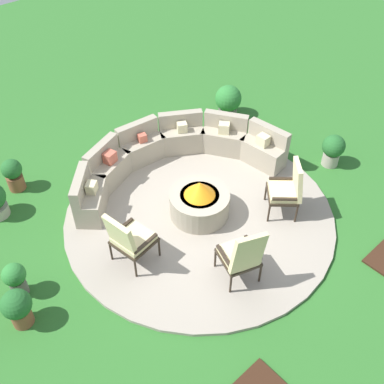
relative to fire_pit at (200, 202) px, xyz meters
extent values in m
plane|color=#2D6B28|center=(0.00, 0.00, -0.35)|extent=(24.00, 24.00, 0.00)
cylinder|color=#9E9384|center=(0.00, 0.00, -0.32)|extent=(4.89, 4.89, 0.06)
cylinder|color=#9E937F|center=(0.00, 0.00, -0.06)|extent=(1.08, 1.08, 0.47)
cylinder|color=black|center=(0.00, 0.00, 0.14)|extent=(0.70, 0.70, 0.06)
cone|color=orange|center=(0.00, 0.00, 0.31)|extent=(0.56, 0.56, 0.28)
cube|color=#9E937F|center=(1.93, 0.20, -0.04)|extent=(0.54, 0.94, 0.50)
cube|color=#9E937F|center=(2.08, 0.21, 0.37)|extent=(0.25, 0.91, 0.33)
cube|color=#9E937F|center=(1.65, 1.03, -0.04)|extent=(0.86, 1.00, 0.50)
cube|color=#9E937F|center=(1.77, 1.10, 0.37)|extent=(0.61, 0.85, 0.33)
cube|color=#9E937F|center=(1.03, 1.65, -0.04)|extent=(1.00, 0.86, 0.50)
cube|color=#9E937F|center=(1.10, 1.77, 0.37)|extent=(0.85, 0.61, 0.33)
cube|color=#9E937F|center=(0.20, 1.93, -0.04)|extent=(0.94, 0.54, 0.50)
cube|color=#9E937F|center=(0.21, 2.08, 0.37)|extent=(0.91, 0.25, 0.33)
cube|color=#9E937F|center=(-0.67, 1.82, -0.04)|extent=(1.00, 0.74, 0.50)
cube|color=#9E937F|center=(-0.72, 1.96, 0.37)|extent=(0.90, 0.46, 0.33)
cube|color=#9E937F|center=(-1.41, 1.34, -0.04)|extent=(0.95, 0.96, 0.50)
cube|color=#9E937F|center=(-1.51, 1.44, 0.37)|extent=(0.74, 0.76, 0.33)
cube|color=beige|center=(1.61, 1.00, 0.31)|extent=(0.28, 0.29, 0.22)
cube|color=#BC5B47|center=(0.19, 1.88, 0.29)|extent=(0.19, 0.18, 0.16)
cube|color=#BC5B47|center=(-0.66, 1.77, 0.31)|extent=(0.26, 0.24, 0.22)
cube|color=beige|center=(1.88, 0.19, 0.31)|extent=(0.19, 0.23, 0.22)
cube|color=beige|center=(1.00, 1.61, 0.30)|extent=(0.25, 0.24, 0.20)
cube|color=beige|center=(-1.37, 1.30, 0.30)|extent=(0.26, 0.26, 0.20)
cylinder|color=#2D2319|center=(-1.24, 0.28, -0.10)|extent=(0.04, 0.04, 0.38)
cylinder|color=#2D2319|center=(-1.16, -0.27, -0.10)|extent=(0.04, 0.04, 0.38)
cylinder|color=#2D2319|center=(-1.79, 0.19, -0.10)|extent=(0.04, 0.04, 0.38)
cylinder|color=#2D2319|center=(-1.71, -0.36, -0.10)|extent=(0.04, 0.04, 0.38)
cube|color=#2D2319|center=(-1.47, -0.04, 0.11)|extent=(0.68, 0.68, 0.05)
cube|color=beige|center=(-1.47, -0.04, 0.18)|extent=(0.62, 0.62, 0.09)
cube|color=beige|center=(-1.73, -0.08, 0.47)|extent=(0.27, 0.58, 0.68)
cube|color=#2D2319|center=(-1.52, 0.22, 0.25)|extent=(0.50, 0.13, 0.04)
cube|color=#2D2319|center=(-1.43, -0.30, 0.25)|extent=(0.50, 0.13, 0.04)
cylinder|color=#2D2319|center=(-0.63, -1.05, -0.10)|extent=(0.04, 0.04, 0.38)
cylinder|color=#2D2319|center=(-0.15, -1.22, -0.10)|extent=(0.04, 0.04, 0.38)
cylinder|color=#2D2319|center=(-0.81, -1.57, -0.10)|extent=(0.04, 0.04, 0.38)
cylinder|color=#2D2319|center=(-0.32, -1.74, -0.10)|extent=(0.04, 0.04, 0.38)
cube|color=#2D2319|center=(-0.48, -1.40, 0.11)|extent=(0.71, 0.73, 0.05)
cube|color=beige|center=(-0.48, -1.40, 0.18)|extent=(0.65, 0.67, 0.09)
cube|color=beige|center=(-0.56, -1.63, 0.49)|extent=(0.56, 0.28, 0.76)
cube|color=#2D2319|center=(-0.71, -1.32, 0.25)|extent=(0.21, 0.48, 0.04)
cube|color=#2D2319|center=(-0.24, -1.48, 0.25)|extent=(0.21, 0.48, 0.04)
cylinder|color=#2D2319|center=(0.77, -0.97, -0.10)|extent=(0.04, 0.04, 0.38)
cylinder|color=#2D2319|center=(1.16, -0.56, -0.10)|extent=(0.04, 0.04, 0.38)
cylinder|color=#2D2319|center=(1.13, -1.30, -0.10)|extent=(0.04, 0.04, 0.38)
cylinder|color=#2D2319|center=(1.51, -0.90, -0.10)|extent=(0.04, 0.04, 0.38)
cube|color=#2D2319|center=(1.14, -0.93, 0.11)|extent=(0.79, 0.79, 0.05)
cube|color=beige|center=(1.14, -0.93, 0.18)|extent=(0.72, 0.73, 0.09)
cube|color=beige|center=(1.30, -1.09, 0.46)|extent=(0.44, 0.54, 0.70)
cube|color=#2D2319|center=(0.96, -1.13, 0.25)|extent=(0.36, 0.34, 0.04)
cube|color=#2D2319|center=(1.33, -0.74, 0.25)|extent=(0.36, 0.34, 0.04)
cylinder|color=#605B56|center=(-3.21, 0.65, -0.19)|extent=(0.26, 0.26, 0.32)
sphere|color=#2D7A33|center=(-3.21, 0.65, 0.11)|extent=(0.36, 0.36, 0.36)
sphere|color=#DB337A|center=(-3.17, 0.65, 0.17)|extent=(0.12, 0.12, 0.12)
cylinder|color=brown|center=(-2.12, 2.93, -0.20)|extent=(0.32, 0.32, 0.31)
sphere|color=#236028|center=(-2.12, 2.93, 0.13)|extent=(0.39, 0.39, 0.39)
cylinder|color=brown|center=(-3.42, 0.14, -0.21)|extent=(0.31, 0.31, 0.29)
sphere|color=#236028|center=(-3.42, 0.14, 0.11)|extent=(0.44, 0.44, 0.44)
cylinder|color=#A89E8E|center=(3.00, -0.72, -0.21)|extent=(0.33, 0.33, 0.28)
sphere|color=#236028|center=(3.00, -0.72, 0.12)|extent=(0.46, 0.46, 0.46)
cylinder|color=#605B56|center=(2.73, 1.97, -0.24)|extent=(0.43, 0.43, 0.22)
sphere|color=#2D7A33|center=(2.73, 1.97, 0.10)|extent=(0.61, 0.61, 0.61)
camera|label=1|loc=(-4.02, -4.23, 5.69)|focal=42.73mm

